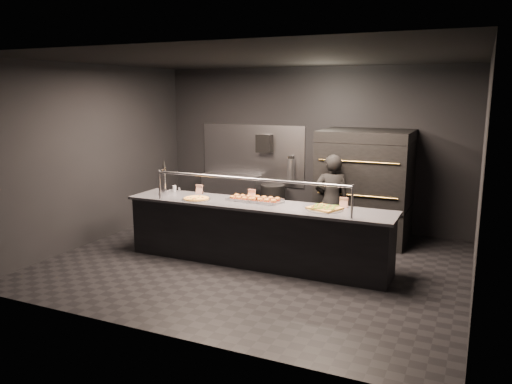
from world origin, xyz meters
TOP-DOWN VIEW (x-y plane):
  - room at (-0.02, 0.05)m, footprint 6.04×6.00m
  - service_counter at (0.00, -0.00)m, footprint 4.10×0.78m
  - pizza_oven at (1.20, 1.90)m, footprint 1.50×1.23m
  - prep_shelf at (-1.60, 2.32)m, footprint 1.20×0.35m
  - towel_dispenser at (-0.90, 2.39)m, footprint 0.30×0.20m
  - fire_extinguisher at (-0.35, 2.40)m, footprint 0.14×0.14m
  - beer_tap at (-1.60, -0.02)m, footprint 0.15×0.22m
  - round_pizza at (-0.95, -0.13)m, footprint 0.45×0.45m
  - slider_tray_a at (-0.28, 0.15)m, footprint 0.53×0.45m
  - slider_tray_b at (0.08, 0.15)m, footprint 0.56×0.48m
  - square_pizza at (1.04, 0.03)m, footprint 0.51×0.51m
  - condiment_jar at (-1.59, 0.28)m, footprint 0.15×0.06m
  - tent_cards at (-0.03, 0.28)m, footprint 2.50×0.04m
  - trash_bin at (-0.63, 2.19)m, footprint 0.47×0.47m
  - worker at (0.82, 1.16)m, footprint 0.67×0.56m

SIDE VIEW (x-z plane):
  - trash_bin at x=-0.63m, z-range 0.00..0.78m
  - prep_shelf at x=-1.60m, z-range 0.00..0.90m
  - service_counter at x=0.00m, z-range -0.22..1.15m
  - worker at x=0.82m, z-range 0.00..1.57m
  - round_pizza at x=-0.95m, z-range 0.92..0.95m
  - square_pizza at x=1.04m, z-range 0.92..0.96m
  - slider_tray_a at x=-0.28m, z-range 0.91..0.98m
  - slider_tray_b at x=0.08m, z-range 0.91..0.99m
  - condiment_jar at x=-1.59m, z-range 0.92..1.01m
  - pizza_oven at x=1.20m, z-range 0.01..1.92m
  - tent_cards at x=-0.03m, z-range 0.92..1.07m
  - fire_extinguisher at x=-0.35m, z-range 0.81..1.31m
  - beer_tap at x=-1.60m, z-range 0.79..1.38m
  - room at x=-0.02m, z-range 0.00..3.00m
  - towel_dispenser at x=-0.90m, z-range 1.38..1.73m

